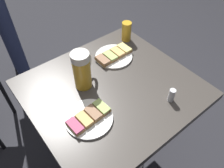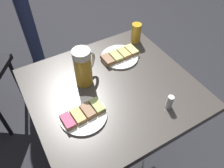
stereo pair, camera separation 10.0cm
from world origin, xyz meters
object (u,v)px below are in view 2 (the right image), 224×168
(plate_far, at_px, (83,114))
(beer_glass_small, at_px, (136,33))
(plate_near, at_px, (120,56))
(salt_shaker, at_px, (170,102))
(beer_mug, at_px, (84,67))

(plate_far, xyz_separation_m, beer_glass_small, (0.32, -0.47, 0.04))
(plate_near, bearing_deg, plate_far, 126.68)
(beer_glass_small, relative_size, salt_shaker, 1.67)
(plate_far, bearing_deg, salt_shaker, -112.70)
(plate_near, distance_m, beer_glass_small, 0.18)
(plate_near, relative_size, beer_mug, 1.04)
(plate_near, xyz_separation_m, plate_far, (-0.24, 0.32, -0.00))
(plate_near, xyz_separation_m, beer_glass_small, (0.08, -0.15, 0.04))
(beer_mug, bearing_deg, plate_near, -74.12)
(plate_near, distance_m, beer_mug, 0.25)
(plate_near, bearing_deg, salt_shaker, -178.28)
(plate_near, relative_size, salt_shaker, 2.95)
(plate_near, bearing_deg, beer_mug, 105.88)
(plate_near, height_order, plate_far, same)
(beer_mug, relative_size, beer_glass_small, 1.69)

